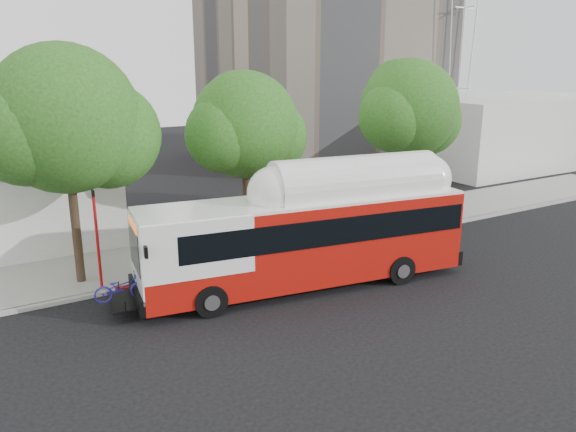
% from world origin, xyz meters
% --- Properties ---
extents(ground, '(120.00, 120.00, 0.00)m').
position_xyz_m(ground, '(0.00, 0.00, 0.00)').
color(ground, black).
rests_on(ground, ground).
extents(sidewalk, '(60.00, 5.00, 0.15)m').
position_xyz_m(sidewalk, '(0.00, 6.50, 0.07)').
color(sidewalk, gray).
rests_on(sidewalk, ground).
extents(curb_strip, '(60.00, 0.30, 0.15)m').
position_xyz_m(curb_strip, '(0.00, 3.90, 0.07)').
color(curb_strip, gray).
rests_on(curb_strip, ground).
extents(red_curb_segment, '(10.00, 0.32, 0.16)m').
position_xyz_m(red_curb_segment, '(-3.00, 3.90, 0.08)').
color(red_curb_segment, maroon).
rests_on(red_curb_segment, ground).
extents(street_tree_left, '(6.67, 5.80, 9.74)m').
position_xyz_m(street_tree_left, '(-8.53, 5.56, 6.60)').
color(street_tree_left, '#2D2116').
rests_on(street_tree_left, ground).
extents(street_tree_mid, '(5.75, 5.00, 8.62)m').
position_xyz_m(street_tree_mid, '(-0.59, 6.06, 5.91)').
color(street_tree_mid, '#2D2116').
rests_on(street_tree_mid, ground).
extents(street_tree_right, '(6.21, 5.40, 9.18)m').
position_xyz_m(street_tree_right, '(9.44, 5.86, 6.26)').
color(street_tree_right, '#2D2116').
rests_on(street_tree_right, ground).
extents(horizon_block, '(20.00, 12.00, 6.00)m').
position_xyz_m(horizon_block, '(30.00, 16.00, 3.00)').
color(horizon_block, silver).
rests_on(horizon_block, ground).
extents(transit_bus, '(14.61, 4.78, 4.26)m').
position_xyz_m(transit_bus, '(-1.00, 0.55, 1.99)').
color(transit_bus, '#AA120B').
rests_on(transit_bus, ground).
extents(signal_pole, '(0.12, 0.40, 4.19)m').
position_xyz_m(signal_pole, '(-8.44, 4.35, 2.15)').
color(signal_pole, red).
rests_on(signal_pole, ground).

